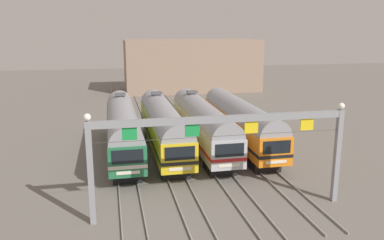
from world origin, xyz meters
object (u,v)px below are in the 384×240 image
Objects in this scene: commuter_train_green at (123,127)px; commuter_train_stainless at (203,123)px; catenary_gantry at (222,137)px; commuter_train_orange at (240,121)px; commuter_train_yellow at (163,125)px.

commuter_train_green is 7.69m from commuter_train_stainless.
commuter_train_orange is at bearing 66.85° from catenary_gantry.
commuter_train_orange is (11.54, -0.00, -0.00)m from commuter_train_green.
commuter_train_orange is at bearing -0.03° from commuter_train_yellow.
commuter_train_green is 1.00× the size of commuter_train_orange.
catenary_gantry is (-5.77, -13.49, 2.40)m from commuter_train_orange.
commuter_train_yellow is 7.69m from commuter_train_orange.
commuter_train_green is at bearing 179.98° from commuter_train_orange.
catenary_gantry reaches higher than commuter_train_stainless.
commuter_train_yellow is (3.85, 0.00, 0.00)m from commuter_train_green.
commuter_train_yellow is 1.08× the size of catenary_gantry.
commuter_train_orange is at bearing -0.02° from commuter_train_green.
commuter_train_yellow is 1.00× the size of commuter_train_orange.
commuter_train_yellow is at bearing 180.00° from commuter_train_stainless.
catenary_gantry is (1.92, -13.50, 2.40)m from commuter_train_yellow.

